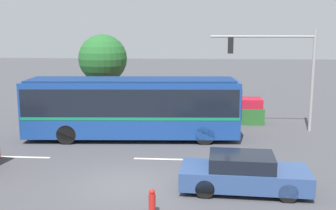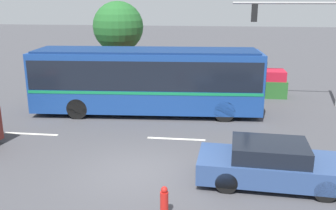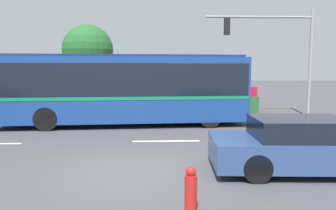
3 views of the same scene
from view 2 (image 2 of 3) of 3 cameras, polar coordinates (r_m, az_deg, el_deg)
ground_plane at (r=12.60m, az=-4.75°, el=-10.29°), size 140.00×140.00×0.00m
city_bus at (r=18.42m, az=-3.27°, el=4.25°), size 11.33×3.33×3.22m
sedan_foreground at (r=12.04m, az=15.61°, el=-8.75°), size 4.65×2.11×1.35m
traffic_light_pole at (r=20.80m, az=21.47°, el=10.24°), size 5.84×0.24×5.78m
flowering_hedge at (r=22.54m, az=4.62°, el=3.63°), size 10.33×1.47×1.56m
street_tree_left at (r=24.61m, az=-7.66°, el=11.80°), size 3.24×3.24×5.47m
fire_hydrant at (r=10.11m, az=-0.58°, el=-14.66°), size 0.22×0.22×0.86m
lane_stripe_near at (r=15.37m, az=1.26°, el=-5.22°), size 2.40×0.16×0.01m
lane_stripe_mid at (r=16.97m, az=-20.30°, el=-4.18°), size 2.40×0.16×0.01m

